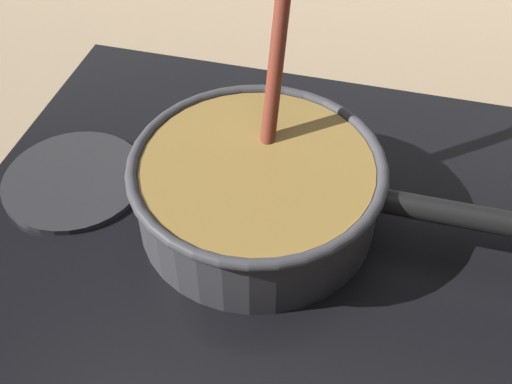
{
  "coord_description": "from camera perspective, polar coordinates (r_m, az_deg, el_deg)",
  "views": [
    {
      "loc": [
        0.1,
        -0.22,
        0.46
      ],
      "look_at": [
        -0.0,
        0.17,
        0.05
      ],
      "focal_mm": 43.96,
      "sensor_mm": 36.0,
      "label": 1
    }
  ],
  "objects": [
    {
      "name": "hob_plate",
      "position": [
        0.61,
        0.0,
        -2.64
      ],
      "size": [
        0.56,
        0.48,
        0.01
      ],
      "primitive_type": "cube",
      "color": "black",
      "rests_on": "ground"
    },
    {
      "name": "burner_ring",
      "position": [
        0.6,
        0.0,
        -2.01
      ],
      "size": [
        0.19,
        0.19,
        0.01
      ],
      "primitive_type": "torus",
      "color": "#592D0C",
      "rests_on": "hob_plate"
    },
    {
      "name": "spare_burner",
      "position": [
        0.66,
        -16.23,
        1.1
      ],
      "size": [
        0.14,
        0.14,
        0.01
      ],
      "primitive_type": "cylinder",
      "color": "#262628",
      "rests_on": "hob_plate"
    },
    {
      "name": "cooking_pan",
      "position": [
        0.58,
        0.18,
        0.41
      ],
      "size": [
        0.37,
        0.26,
        0.28
      ],
      "color": "#38383D",
      "rests_on": "hob_plate"
    }
  ]
}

